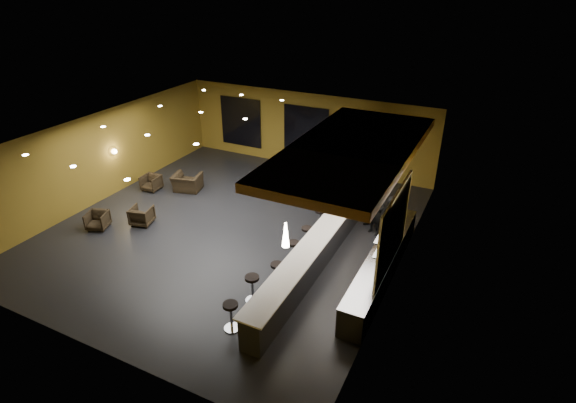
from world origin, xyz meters
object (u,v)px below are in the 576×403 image
at_px(prep_counter, 382,265).
at_px(armchair_a, 98,220).
at_px(bar_stool_5, 320,217).
at_px(bar_stool_3, 293,249).
at_px(staff_b, 375,207).
at_px(armchair_c, 151,183).
at_px(armchair_d, 187,182).
at_px(bar_stool_4, 307,235).
at_px(bar_stool_0, 231,313).
at_px(armchair_b, 142,215).
at_px(bar_stool_6, 330,204).
at_px(staff_c, 391,217).
at_px(bar_stool_2, 277,272).
at_px(staff_a, 376,212).
at_px(bar_counter, 314,255).
at_px(bar_stool_1, 252,285).
at_px(pendant_0, 286,235).
at_px(pendant_2, 350,166).
at_px(pendant_1, 323,195).
at_px(column, 363,166).

bearing_deg(prep_counter, armchair_a, -170.52).
bearing_deg(bar_stool_5, bar_stool_3, -88.43).
relative_size(staff_b, armchair_c, 2.40).
height_order(prep_counter, armchair_d, prep_counter).
bearing_deg(bar_stool_4, bar_stool_0, -92.04).
relative_size(armchair_b, bar_stool_6, 0.88).
height_order(staff_c, bar_stool_0, staff_c).
xyz_separation_m(bar_stool_2, bar_stool_5, (-0.14, 3.62, -0.01)).
bearing_deg(staff_a, bar_stool_0, -85.51).
bearing_deg(armchair_d, bar_counter, 143.90).
bearing_deg(armchair_b, staff_c, -174.10).
relative_size(armchair_d, bar_stool_1, 1.34).
height_order(bar_stool_0, bar_stool_3, bar_stool_0).
height_order(pendant_0, armchair_d, pendant_0).
bearing_deg(bar_stool_3, pendant_2, 76.31).
height_order(bar_stool_0, bar_stool_4, bar_stool_0).
xyz_separation_m(armchair_c, bar_stool_3, (7.73, -2.18, 0.16)).
xyz_separation_m(prep_counter, staff_b, (-1.04, 2.71, 0.44)).
bearing_deg(staff_c, bar_stool_2, -123.33).
xyz_separation_m(staff_b, bar_stool_0, (-1.84, -6.61, -0.34)).
xyz_separation_m(bar_stool_1, bar_stool_6, (0.17, 5.48, 0.01)).
bearing_deg(staff_a, pendant_2, -163.33).
distance_m(bar_counter, armchair_c, 8.74).
bearing_deg(pendant_1, bar_stool_6, 105.50).
bearing_deg(armchair_a, bar_stool_1, -28.55).
distance_m(pendant_1, bar_stool_1, 3.38).
bearing_deg(bar_stool_3, armchair_d, 155.95).
xyz_separation_m(column, armchair_b, (-6.80, -4.81, -1.41)).
bearing_deg(bar_stool_0, bar_counter, 75.54).
relative_size(prep_counter, armchair_d, 5.34).
relative_size(armchair_b, bar_stool_4, 1.00).
bearing_deg(bar_counter, bar_stool_3, 179.93).
xyz_separation_m(staff_b, bar_stool_1, (-1.91, -5.40, -0.33)).
height_order(bar_counter, bar_stool_0, bar_counter).
relative_size(pendant_1, bar_stool_4, 0.93).
height_order(staff_c, armchair_a, staff_c).
bearing_deg(staff_a, pendant_1, -92.45).
height_order(armchair_a, bar_stool_0, bar_stool_0).
xyz_separation_m(armchair_a, bar_stool_0, (7.13, -2.24, 0.20)).
bearing_deg(armchair_b, pendant_2, -169.36).
distance_m(pendant_0, pendant_2, 5.00).
bearing_deg(staff_a, staff_b, 132.67).
xyz_separation_m(bar_stool_3, bar_stool_6, (-0.04, 3.29, 0.05)).
height_order(pendant_1, staff_a, pendant_1).
distance_m(staff_b, armchair_b, 8.50).
height_order(armchair_a, armchair_d, armchair_d).
height_order(pendant_1, bar_stool_1, pendant_1).
bearing_deg(bar_stool_4, column, 78.59).
distance_m(pendant_0, bar_stool_1, 2.05).
distance_m(armchair_a, armchair_c, 3.39).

